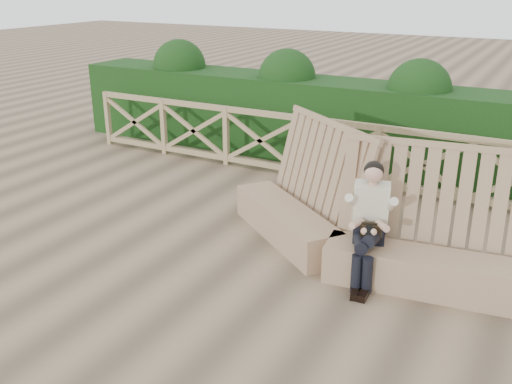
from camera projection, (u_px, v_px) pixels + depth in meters
The scene contains 5 objects.
ground at pixel (226, 270), 6.83m from camera, with size 60.00×60.00×0.00m, color brown.
bench at pixel (351, 230), 6.96m from camera, with size 3.90×1.88×1.58m.
woman at pixel (369, 219), 6.39m from camera, with size 0.49×0.88×1.40m.
guardrail at pixel (335, 152), 9.50m from camera, with size 10.10×0.09×1.10m.
hedge at pixel (360, 125), 10.42m from camera, with size 12.00×1.20×1.50m, color black.
Camera 1 is at (3.22, -5.14, 3.30)m, focal length 40.00 mm.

